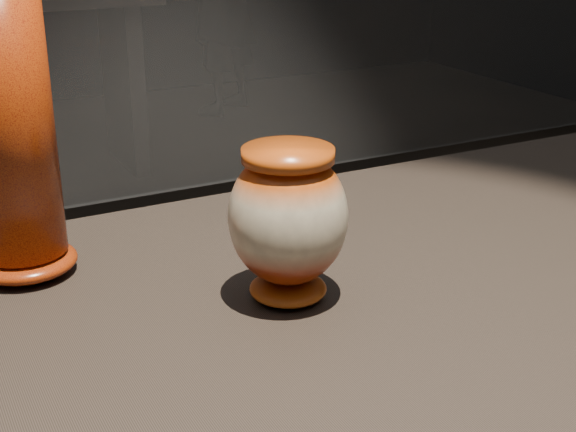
{
  "coord_description": "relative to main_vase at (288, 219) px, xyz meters",
  "views": [
    {
      "loc": [
        -0.35,
        -0.65,
        1.31
      ],
      "look_at": [
        0.02,
        0.05,
        1.0
      ],
      "focal_mm": 50.0,
      "sensor_mm": 36.0,
      "label": 1
    }
  ],
  "objects": [
    {
      "name": "main_vase",
      "position": [
        0.0,
        0.0,
        0.0
      ],
      "size": [
        0.14,
        0.14,
        0.17
      ],
      "rotation": [
        0.0,
        0.0,
        -0.1
      ],
      "color": "maroon",
      "rests_on": "display_plinth"
    },
    {
      "name": "tall_vase",
      "position": [
        -0.24,
        0.2,
        0.09
      ],
      "size": [
        0.15,
        0.15,
        0.38
      ],
      "rotation": [
        0.0,
        0.0,
        0.38
      ],
      "color": "#A5390B",
      "rests_on": "display_plinth"
    }
  ]
}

